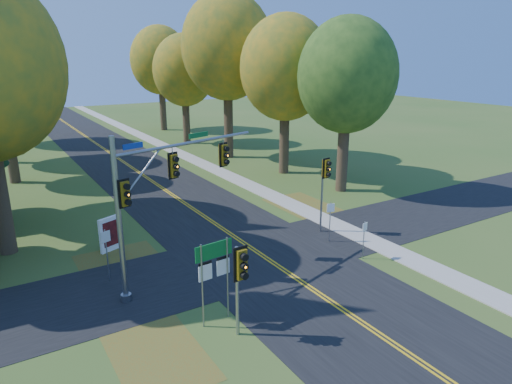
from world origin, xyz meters
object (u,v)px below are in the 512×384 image
traffic_mast (158,189)px  info_kiosk (111,234)px  route_sign_cluster (214,265)px  east_signal_pole (325,177)px

traffic_mast → info_kiosk: bearing=84.8°
traffic_mast → route_sign_cluster: (0.68, -3.90, -2.14)m
traffic_mast → east_signal_pole: bearing=-9.8°
east_signal_pole → traffic_mast: bearing=180.0°
east_signal_pole → info_kiosk: east_signal_pole is taller
traffic_mast → east_signal_pole: (10.25, 1.12, -1.16)m
traffic_mast → route_sign_cluster: size_ratio=2.20×
east_signal_pole → route_sign_cluster: east_signal_pole is taller
route_sign_cluster → info_kiosk: (-1.66, 9.01, -1.48)m
route_sign_cluster → info_kiosk: size_ratio=1.83×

